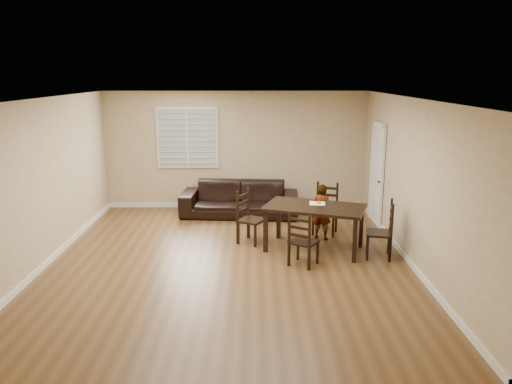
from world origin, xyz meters
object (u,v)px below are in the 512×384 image
at_px(chair_left, 246,218).
at_px(chair_right, 386,232).
at_px(donut, 318,202).
at_px(chair_far, 301,243).
at_px(dining_table, 315,211).
at_px(chair_near, 326,210).
at_px(child, 322,212).
at_px(sofa, 240,199).

distance_m(chair_left, chair_right, 2.55).
bearing_deg(chair_left, donut, -72.69).
bearing_deg(chair_right, chair_far, -62.22).
relative_size(dining_table, chair_near, 1.94).
bearing_deg(child, dining_table, 100.36).
relative_size(dining_table, chair_right, 1.93).
bearing_deg(chair_left, dining_table, -81.04).
bearing_deg(chair_near, chair_right, -42.30).
height_order(chair_left, chair_right, chair_right).
bearing_deg(dining_table, chair_far, -91.48).
height_order(chair_far, chair_right, chair_right).
bearing_deg(sofa, chair_right, -41.62).
height_order(dining_table, donut, donut).
distance_m(child, sofa, 2.28).
relative_size(chair_near, child, 0.93).
bearing_deg(child, chair_right, 163.74).
bearing_deg(child, chair_far, 99.48).
xyz_separation_m(chair_left, child, (1.43, 0.14, 0.08)).
bearing_deg(chair_near, chair_left, -141.82).
bearing_deg(sofa, chair_left, -80.40).
bearing_deg(chair_near, chair_far, -91.83).
bearing_deg(chair_far, donut, -80.44).
bearing_deg(chair_near, sofa, 163.97).
bearing_deg(chair_right, child, -123.81).
distance_m(dining_table, child, 0.65).
xyz_separation_m(donut, sofa, (-1.47, 2.04, -0.45)).
distance_m(chair_near, donut, 0.97).
xyz_separation_m(dining_table, sofa, (-1.39, 2.21, -0.34)).
bearing_deg(chair_far, child, -78.96).
bearing_deg(child, donut, 103.22).
xyz_separation_m(chair_near, donut, (-0.27, -0.85, 0.38)).
xyz_separation_m(dining_table, chair_near, (0.36, 1.03, -0.26)).
xyz_separation_m(child, donut, (-0.12, -0.41, 0.29)).
relative_size(donut, sofa, 0.04).
relative_size(chair_far, chair_right, 0.92).
relative_size(chair_near, sofa, 0.39).
height_order(chair_near, chair_right, chair_right).
bearing_deg(donut, chair_right, -28.45).
xyz_separation_m(dining_table, chair_right, (1.18, -0.42, -0.26)).
xyz_separation_m(chair_left, donut, (1.30, -0.28, 0.38)).
bearing_deg(dining_table, chair_right, -0.15).
height_order(dining_table, chair_right, chair_right).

